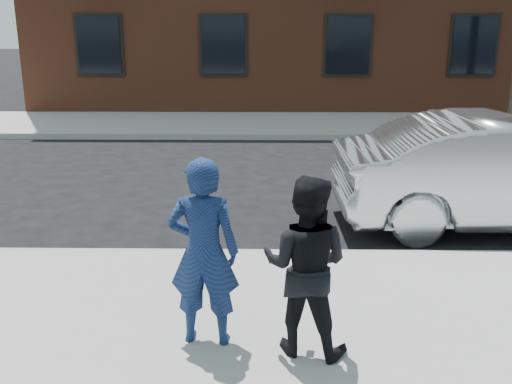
{
  "coord_description": "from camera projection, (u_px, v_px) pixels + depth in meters",
  "views": [
    {
      "loc": [
        -2.42,
        -5.76,
        3.15
      ],
      "look_at": [
        -2.51,
        0.4,
        1.3
      ],
      "focal_mm": 42.0,
      "sensor_mm": 36.0,
      "label": 1
    }
  ],
  "objects": [
    {
      "name": "ground",
      "position": [
        490.0,
        320.0,
        6.39
      ],
      "size": [
        100.0,
        100.0,
        0.0
      ],
      "primitive_type": "plane",
      "color": "black",
      "rests_on": "ground"
    },
    {
      "name": "near_sidewalk",
      "position": [
        500.0,
        326.0,
        6.12
      ],
      "size": [
        50.0,
        3.5,
        0.15
      ],
      "primitive_type": "cube",
      "color": "#9C9993",
      "rests_on": "ground"
    },
    {
      "name": "near_curb",
      "position": [
        448.0,
        257.0,
        7.85
      ],
      "size": [
        50.0,
        0.1,
        0.15
      ],
      "primitive_type": "cube",
      "color": "#999691",
      "rests_on": "ground"
    },
    {
      "name": "far_sidewalk",
      "position": [
        349.0,
        125.0,
        17.14
      ],
      "size": [
        50.0,
        3.5,
        0.15
      ],
      "primitive_type": "cube",
      "color": "#9C9993",
      "rests_on": "ground"
    },
    {
      "name": "far_curb",
      "position": [
        359.0,
        137.0,
        15.41
      ],
      "size": [
        50.0,
        0.1,
        0.15
      ],
      "primitive_type": "cube",
      "color": "#999691",
      "rests_on": "ground"
    },
    {
      "name": "silver_sedan",
      "position": [
        509.0,
        174.0,
        8.93
      ],
      "size": [
        5.19,
        1.93,
        1.7
      ],
      "primitive_type": "imported",
      "rotation": [
        0.0,
        0.0,
        1.6
      ],
      "color": "#B7BABF",
      "rests_on": "ground"
    },
    {
      "name": "man_hoodie",
      "position": [
        204.0,
        252.0,
        5.46
      ],
      "size": [
        0.69,
        0.53,
        1.8
      ],
      "rotation": [
        0.0,
        0.0,
        3.06
      ],
      "color": "navy",
      "rests_on": "near_sidewalk"
    },
    {
      "name": "man_peacoat",
      "position": [
        306.0,
        266.0,
        5.33
      ],
      "size": [
        0.96,
        0.84,
        1.67
      ],
      "rotation": [
        0.0,
        0.0,
        2.85
      ],
      "color": "black",
      "rests_on": "near_sidewalk"
    }
  ]
}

